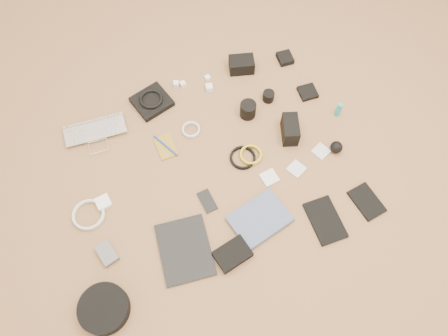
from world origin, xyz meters
name	(u,v)px	position (x,y,z in m)	size (l,w,h in m)	color
laptop	(97,138)	(-0.45, 0.37, 0.01)	(0.30, 0.21, 0.02)	silver
headphone_pouch	(152,102)	(-0.14, 0.46, 0.02)	(0.17, 0.16, 0.03)	black
headphones	(151,99)	(-0.14, 0.46, 0.04)	(0.12, 0.12, 0.02)	black
charger_a	(176,84)	(0.02, 0.51, 0.01)	(0.03, 0.03, 0.03)	white
charger_b	(183,84)	(0.05, 0.50, 0.01)	(0.03, 0.03, 0.03)	white
charger_c	(208,78)	(0.18, 0.48, 0.01)	(0.03, 0.03, 0.02)	white
charger_d	(209,88)	(0.16, 0.42, 0.02)	(0.03, 0.03, 0.03)	white
dslr_camera	(242,65)	(0.37, 0.47, 0.04)	(0.13, 0.09, 0.07)	black
lens_pouch	(285,58)	(0.61, 0.43, 0.01)	(0.07, 0.08, 0.03)	black
notebook_olive	(166,146)	(-0.16, 0.20, 0.00)	(0.09, 0.13, 0.01)	olive
pen_blue	(165,146)	(-0.16, 0.20, 0.01)	(0.01, 0.01, 0.16)	#152EAB
cable_white_a	(191,130)	(-0.02, 0.23, 0.01)	(0.09, 0.09, 0.01)	silver
lens_a	(248,110)	(0.28, 0.20, 0.04)	(0.08, 0.08, 0.09)	black
lens_b	(268,96)	(0.41, 0.24, 0.03)	(0.06, 0.06, 0.05)	black
card_reader	(308,92)	(0.61, 0.19, 0.01)	(0.09, 0.09, 0.02)	black
power_brick	(104,203)	(-0.52, 0.04, 0.01)	(0.06, 0.06, 0.03)	white
cable_white_b	(89,215)	(-0.60, 0.01, 0.01)	(0.14, 0.14, 0.01)	silver
cable_black	(243,158)	(0.15, -0.02, 0.01)	(0.12, 0.12, 0.01)	black
cable_yellow	(251,156)	(0.19, -0.02, 0.01)	(0.11, 0.11, 0.01)	gold
flash	(290,129)	(0.41, 0.01, 0.05)	(0.07, 0.13, 0.10)	black
lens_cleaner	(339,110)	(0.68, 0.02, 0.04)	(0.02, 0.02, 0.09)	teal
battery_charger	(107,254)	(-0.58, -0.20, 0.01)	(0.06, 0.10, 0.03)	#5B5C61
tablet	(185,250)	(-0.27, -0.31, 0.01)	(0.22, 0.28, 0.01)	black
phone	(207,201)	(-0.09, -0.15, 0.00)	(0.06, 0.11, 0.01)	black
filter_case_left	(269,178)	(0.22, -0.16, 0.01)	(0.07, 0.07, 0.01)	silver
filter_case_mid	(296,169)	(0.35, -0.17, 0.00)	(0.07, 0.07, 0.01)	silver
filter_case_right	(321,151)	(0.51, -0.14, 0.00)	(0.07, 0.07, 0.01)	silver
air_blower	(336,147)	(0.57, -0.16, 0.03)	(0.06, 0.06, 0.06)	black
headphone_case	(104,309)	(-0.66, -0.41, 0.03)	(0.20, 0.20, 0.06)	black
drive_case	(232,254)	(-0.09, -0.42, 0.02)	(0.15, 0.11, 0.04)	black
paperback	(272,236)	(0.10, -0.42, 0.01)	(0.18, 0.25, 0.02)	#465576
notebook_black_a	(325,220)	(0.35, -0.45, 0.01)	(0.13, 0.21, 0.01)	black
notebook_black_b	(367,202)	(0.56, -0.45, 0.01)	(0.11, 0.16, 0.01)	black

